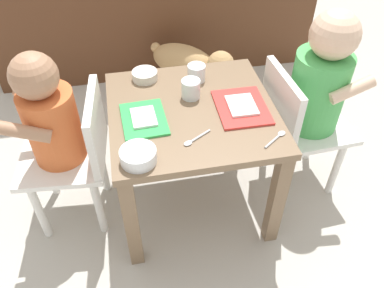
{
  "coord_description": "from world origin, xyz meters",
  "views": [
    {
      "loc": [
        -0.19,
        -0.98,
        1.22
      ],
      "look_at": [
        0.0,
        0.0,
        0.28
      ],
      "focal_mm": 36.82,
      "sensor_mm": 36.0,
      "label": 1
    }
  ],
  "objects_px": {
    "veggie_bowl_near": "(145,75)",
    "food_tray_left": "(144,119)",
    "seated_child_left": "(56,125)",
    "dog": "(191,63)",
    "water_cup_right": "(191,90)",
    "spoon_by_right_tray": "(277,137)",
    "spoon_by_left_tray": "(194,139)",
    "veggie_bowl_far": "(138,155)",
    "seated_child_right": "(316,87)",
    "dining_table": "(192,128)",
    "water_cup_left": "(196,74)",
    "food_tray_right": "(241,107)"
  },
  "relations": [
    {
      "from": "veggie_bowl_near",
      "to": "food_tray_left",
      "type": "bearing_deg",
      "value": -97.05
    },
    {
      "from": "food_tray_left",
      "to": "veggie_bowl_near",
      "type": "bearing_deg",
      "value": 82.95
    },
    {
      "from": "seated_child_left",
      "to": "food_tray_left",
      "type": "bearing_deg",
      "value": -9.01
    },
    {
      "from": "dog",
      "to": "water_cup_right",
      "type": "distance_m",
      "value": 0.65
    },
    {
      "from": "veggie_bowl_near",
      "to": "spoon_by_right_tray",
      "type": "relative_size",
      "value": 1.02
    },
    {
      "from": "water_cup_right",
      "to": "veggie_bowl_near",
      "type": "bearing_deg",
      "value": 135.9
    },
    {
      "from": "spoon_by_left_tray",
      "to": "spoon_by_right_tray",
      "type": "bearing_deg",
      "value": -9.17
    },
    {
      "from": "seated_child_left",
      "to": "veggie_bowl_near",
      "type": "xyz_separation_m",
      "value": [
        0.3,
        0.18,
        0.03
      ]
    },
    {
      "from": "water_cup_right",
      "to": "veggie_bowl_far",
      "type": "height_order",
      "value": "water_cup_right"
    },
    {
      "from": "seated_child_right",
      "to": "food_tray_left",
      "type": "relative_size",
      "value": 3.91
    },
    {
      "from": "seated_child_right",
      "to": "dining_table",
      "type": "bearing_deg",
      "value": -177.89
    },
    {
      "from": "seated_child_left",
      "to": "water_cup_left",
      "type": "bearing_deg",
      "value": 16.91
    },
    {
      "from": "water_cup_left",
      "to": "veggie_bowl_far",
      "type": "bearing_deg",
      "value": -123.26
    },
    {
      "from": "dog",
      "to": "dining_table",
      "type": "bearing_deg",
      "value": -100.58
    },
    {
      "from": "seated_child_right",
      "to": "dog",
      "type": "bearing_deg",
      "value": 115.88
    },
    {
      "from": "spoon_by_right_tray",
      "to": "veggie_bowl_near",
      "type": "bearing_deg",
      "value": 132.08
    },
    {
      "from": "seated_child_right",
      "to": "spoon_by_right_tray",
      "type": "bearing_deg",
      "value": -136.52
    },
    {
      "from": "water_cup_left",
      "to": "food_tray_left",
      "type": "bearing_deg",
      "value": -137.6
    },
    {
      "from": "seated_child_left",
      "to": "spoon_by_left_tray",
      "type": "distance_m",
      "value": 0.44
    },
    {
      "from": "seated_child_left",
      "to": "water_cup_right",
      "type": "bearing_deg",
      "value": 6.5
    },
    {
      "from": "seated_child_right",
      "to": "food_tray_right",
      "type": "height_order",
      "value": "seated_child_right"
    },
    {
      "from": "spoon_by_left_tray",
      "to": "dog",
      "type": "bearing_deg",
      "value": 79.8
    },
    {
      "from": "dining_table",
      "to": "water_cup_right",
      "type": "relative_size",
      "value": 8.43
    },
    {
      "from": "dining_table",
      "to": "seated_child_right",
      "type": "xyz_separation_m",
      "value": [
        0.43,
        0.02,
        0.1
      ]
    },
    {
      "from": "veggie_bowl_far",
      "to": "seated_child_left",
      "type": "bearing_deg",
      "value": 137.56
    },
    {
      "from": "dining_table",
      "to": "spoon_by_left_tray",
      "type": "bearing_deg",
      "value": -98.49
    },
    {
      "from": "seated_child_left",
      "to": "food_tray_right",
      "type": "distance_m",
      "value": 0.59
    },
    {
      "from": "food_tray_left",
      "to": "seated_child_right",
      "type": "bearing_deg",
      "value": 3.98
    },
    {
      "from": "veggie_bowl_far",
      "to": "spoon_by_right_tray",
      "type": "height_order",
      "value": "veggie_bowl_far"
    },
    {
      "from": "food_tray_right",
      "to": "veggie_bowl_far",
      "type": "distance_m",
      "value": 0.39
    },
    {
      "from": "food_tray_right",
      "to": "veggie_bowl_near",
      "type": "relative_size",
      "value": 2.28
    },
    {
      "from": "water_cup_right",
      "to": "food_tray_left",
      "type": "bearing_deg",
      "value": -150.96
    },
    {
      "from": "food_tray_left",
      "to": "spoon_by_right_tray",
      "type": "xyz_separation_m",
      "value": [
        0.38,
        -0.16,
        -0.0
      ]
    },
    {
      "from": "veggie_bowl_far",
      "to": "seated_child_right",
      "type": "bearing_deg",
      "value": 19.17
    },
    {
      "from": "dining_table",
      "to": "seated_child_right",
      "type": "distance_m",
      "value": 0.44
    },
    {
      "from": "food_tray_left",
      "to": "water_cup_left",
      "type": "bearing_deg",
      "value": 42.4
    },
    {
      "from": "seated_child_right",
      "to": "food_tray_right",
      "type": "relative_size",
      "value": 3.54
    },
    {
      "from": "food_tray_left",
      "to": "veggie_bowl_far",
      "type": "height_order",
      "value": "veggie_bowl_far"
    },
    {
      "from": "veggie_bowl_far",
      "to": "spoon_by_left_tray",
      "type": "xyz_separation_m",
      "value": [
        0.17,
        0.05,
        -0.02
      ]
    },
    {
      "from": "seated_child_left",
      "to": "food_tray_left",
      "type": "xyz_separation_m",
      "value": [
        0.27,
        -0.04,
        0.02
      ]
    },
    {
      "from": "dining_table",
      "to": "water_cup_right",
      "type": "bearing_deg",
      "value": 82.04
    },
    {
      "from": "dog",
      "to": "veggie_bowl_far",
      "type": "height_order",
      "value": "veggie_bowl_far"
    },
    {
      "from": "dining_table",
      "to": "food_tray_right",
      "type": "distance_m",
      "value": 0.18
    },
    {
      "from": "food_tray_left",
      "to": "spoon_by_right_tray",
      "type": "relative_size",
      "value": 2.1
    },
    {
      "from": "veggie_bowl_far",
      "to": "dining_table",
      "type": "bearing_deg",
      "value": 46.47
    },
    {
      "from": "seated_child_right",
      "to": "dog",
      "type": "relative_size",
      "value": 1.81
    },
    {
      "from": "water_cup_left",
      "to": "veggie_bowl_near",
      "type": "height_order",
      "value": "water_cup_left"
    },
    {
      "from": "dog",
      "to": "veggie_bowl_near",
      "type": "bearing_deg",
      "value": -119.15
    },
    {
      "from": "seated_child_left",
      "to": "veggie_bowl_near",
      "type": "bearing_deg",
      "value": 31.7
    },
    {
      "from": "dog",
      "to": "food_tray_right",
      "type": "distance_m",
      "value": 0.72
    }
  ]
}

